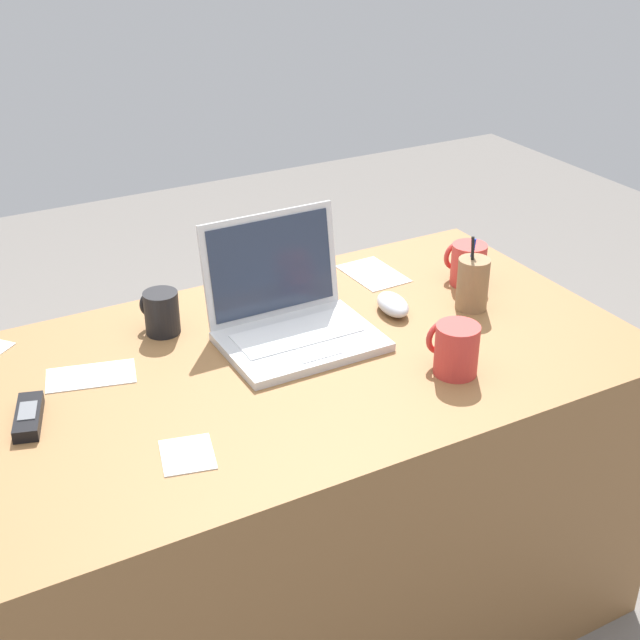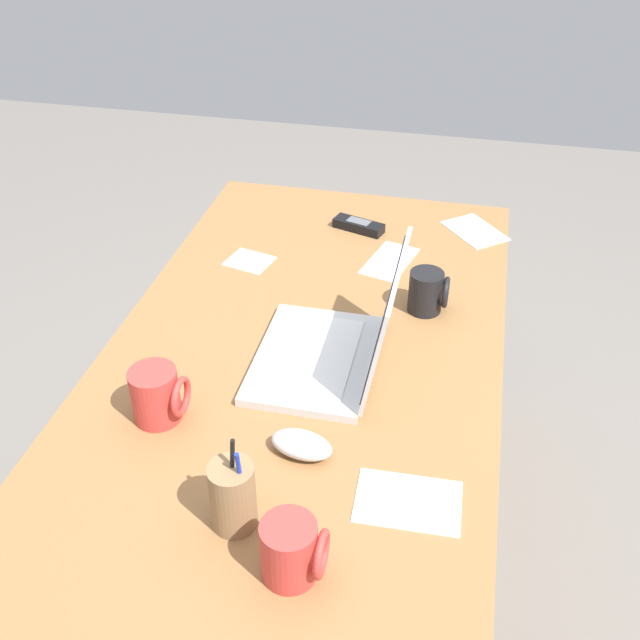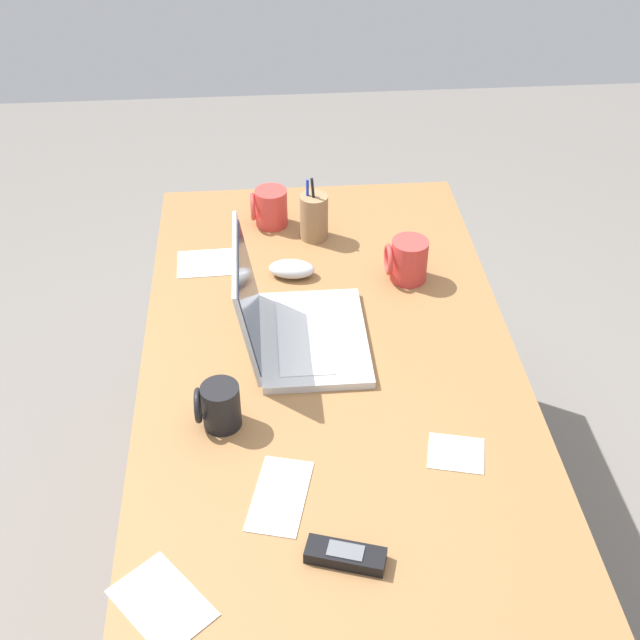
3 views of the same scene
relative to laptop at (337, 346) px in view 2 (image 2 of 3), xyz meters
The scene contains 13 objects.
ground_plane 0.76m from the laptop, 121.62° to the right, with size 6.00×6.00×0.00m, color slate.
desk 0.41m from the laptop, 121.62° to the right, with size 1.44×0.80×0.70m, color olive.
laptop is the anchor object (origin of this frame).
computer_mouse 0.25m from the laptop, ahead, with size 0.06×0.11×0.04m, color silver.
coffee_mug_white 0.28m from the laptop, 146.92° to the left, with size 0.07×0.09×0.09m.
coffee_mug_tall 0.49m from the laptop, ahead, with size 0.08×0.09×0.10m.
coffee_mug_spare 0.36m from the laptop, 52.75° to the right, with size 0.09×0.10×0.10m.
cordless_phone 0.56m from the laptop, behind, with size 0.08×0.14×0.03m.
pen_holder 0.42m from the laptop, ahead, with size 0.07×0.07×0.17m.
paper_note_near_laptop 0.45m from the laptop, 140.34° to the right, with size 0.09×0.10×0.00m, color white.
paper_note_left 0.42m from the laptop, behind, with size 0.17×0.09×0.00m, color white.
paper_note_right 0.37m from the laptop, 29.67° to the left, with size 0.11×0.17×0.00m, color white.
paper_note_front 0.66m from the laptop, 158.94° to the left, with size 0.16×0.11×0.00m, color white.
Camera 2 is at (1.18, 0.30, 1.64)m, focal length 42.08 mm.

